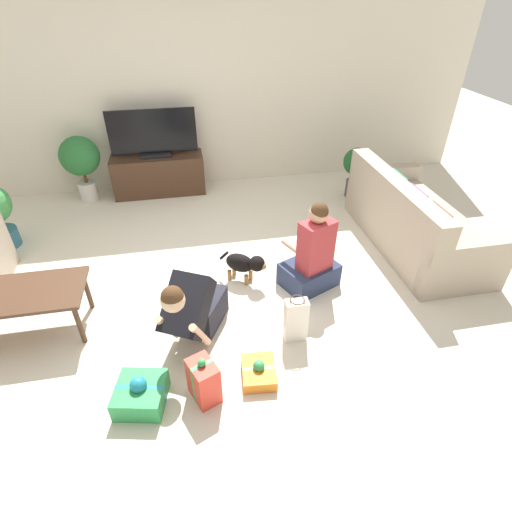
{
  "coord_description": "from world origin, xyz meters",
  "views": [
    {
      "loc": [
        -0.11,
        -3.13,
        2.58
      ],
      "look_at": [
        0.47,
        -0.14,
        0.45
      ],
      "focal_mm": 28.0,
      "sensor_mm": 36.0,
      "label": 1
    }
  ],
  "objects_px": {
    "potted_plant_back_left": "(80,160)",
    "dog": "(245,264)",
    "coffee_table": "(17,297)",
    "sofa_right": "(412,222)",
    "gift_box_c": "(259,372)",
    "gift_bag_a": "(296,320)",
    "person_kneeling": "(193,308)",
    "tv": "(153,136)",
    "person_sitting": "(312,258)",
    "gift_box_b": "(141,394)",
    "gift_box_a": "(204,381)",
    "potted_plant_corner_right": "(356,167)",
    "tv_console": "(159,175)"
  },
  "relations": [
    {
      "from": "gift_box_a",
      "to": "gift_bag_a",
      "type": "height_order",
      "value": "gift_bag_a"
    },
    {
      "from": "dog",
      "to": "person_sitting",
      "type": "bearing_deg",
      "value": -72.07
    },
    {
      "from": "dog",
      "to": "tv",
      "type": "bearing_deg",
      "value": 55.74
    },
    {
      "from": "tv_console",
      "to": "gift_box_c",
      "type": "xyz_separation_m",
      "value": [
        0.75,
        -3.49,
        -0.22
      ]
    },
    {
      "from": "person_sitting",
      "to": "gift_bag_a",
      "type": "height_order",
      "value": "person_sitting"
    },
    {
      "from": "sofa_right",
      "to": "coffee_table",
      "type": "xyz_separation_m",
      "value": [
        -3.98,
        -0.67,
        0.1
      ]
    },
    {
      "from": "tv",
      "to": "gift_bag_a",
      "type": "bearing_deg",
      "value": -70.04
    },
    {
      "from": "coffee_table",
      "to": "gift_box_b",
      "type": "xyz_separation_m",
      "value": [
        0.99,
        -0.93,
        -0.3
      ]
    },
    {
      "from": "tv",
      "to": "potted_plant_corner_right",
      "type": "relative_size",
      "value": 1.67
    },
    {
      "from": "potted_plant_corner_right",
      "to": "gift_box_a",
      "type": "height_order",
      "value": "potted_plant_corner_right"
    },
    {
      "from": "tv_console",
      "to": "tv",
      "type": "distance_m",
      "value": 0.56
    },
    {
      "from": "dog",
      "to": "gift_box_a",
      "type": "height_order",
      "value": "gift_box_a"
    },
    {
      "from": "potted_plant_corner_right",
      "to": "gift_bag_a",
      "type": "height_order",
      "value": "potted_plant_corner_right"
    },
    {
      "from": "coffee_table",
      "to": "gift_box_a",
      "type": "height_order",
      "value": "coffee_table"
    },
    {
      "from": "person_kneeling",
      "to": "sofa_right",
      "type": "bearing_deg",
      "value": 50.07
    },
    {
      "from": "person_sitting",
      "to": "gift_box_a",
      "type": "relative_size",
      "value": 2.36
    },
    {
      "from": "coffee_table",
      "to": "sofa_right",
      "type": "bearing_deg",
      "value": 9.53
    },
    {
      "from": "gift_box_c",
      "to": "gift_bag_a",
      "type": "bearing_deg",
      "value": 41.83
    },
    {
      "from": "tv",
      "to": "person_kneeling",
      "type": "height_order",
      "value": "tv"
    },
    {
      "from": "sofa_right",
      "to": "tv_console",
      "type": "relative_size",
      "value": 1.55
    },
    {
      "from": "potted_plant_corner_right",
      "to": "person_kneeling",
      "type": "distance_m",
      "value": 3.36
    },
    {
      "from": "coffee_table",
      "to": "tv",
      "type": "bearing_deg",
      "value": 66.67
    },
    {
      "from": "person_kneeling",
      "to": "person_sitting",
      "type": "distance_m",
      "value": 1.28
    },
    {
      "from": "potted_plant_back_left",
      "to": "gift_box_b",
      "type": "xyz_separation_m",
      "value": [
        0.85,
        -3.51,
        -0.5
      ]
    },
    {
      "from": "potted_plant_back_left",
      "to": "gift_bag_a",
      "type": "bearing_deg",
      "value": -55.54
    },
    {
      "from": "tv_console",
      "to": "person_sitting",
      "type": "height_order",
      "value": "person_sitting"
    },
    {
      "from": "tv_console",
      "to": "person_sitting",
      "type": "relative_size",
      "value": 1.33
    },
    {
      "from": "sofa_right",
      "to": "gift_box_a",
      "type": "relative_size",
      "value": 4.89
    },
    {
      "from": "person_sitting",
      "to": "gift_box_c",
      "type": "bearing_deg",
      "value": 30.67
    },
    {
      "from": "tv",
      "to": "dog",
      "type": "height_order",
      "value": "tv"
    },
    {
      "from": "potted_plant_back_left",
      "to": "gift_bag_a",
      "type": "xyz_separation_m",
      "value": [
        2.12,
        -3.1,
        -0.38
      ]
    },
    {
      "from": "potted_plant_corner_right",
      "to": "person_sitting",
      "type": "height_order",
      "value": "person_sitting"
    },
    {
      "from": "coffee_table",
      "to": "gift_box_c",
      "type": "distance_m",
      "value": 2.1
    },
    {
      "from": "gift_box_b",
      "to": "gift_box_a",
      "type": "bearing_deg",
      "value": -4.58
    },
    {
      "from": "coffee_table",
      "to": "gift_bag_a",
      "type": "distance_m",
      "value": 2.34
    },
    {
      "from": "tv",
      "to": "gift_box_b",
      "type": "height_order",
      "value": "tv"
    },
    {
      "from": "tv_console",
      "to": "person_sitting",
      "type": "xyz_separation_m",
      "value": [
        1.49,
        -2.47,
        0.06
      ]
    },
    {
      "from": "gift_box_b",
      "to": "gift_bag_a",
      "type": "bearing_deg",
      "value": 17.8
    },
    {
      "from": "potted_plant_back_left",
      "to": "dog",
      "type": "bearing_deg",
      "value": -50.48
    },
    {
      "from": "gift_box_a",
      "to": "gift_box_b",
      "type": "relative_size",
      "value": 0.97
    },
    {
      "from": "person_sitting",
      "to": "gift_box_a",
      "type": "distance_m",
      "value": 1.62
    },
    {
      "from": "sofa_right",
      "to": "gift_box_b",
      "type": "bearing_deg",
      "value": 118.25
    },
    {
      "from": "person_kneeling",
      "to": "dog",
      "type": "height_order",
      "value": "person_kneeling"
    },
    {
      "from": "potted_plant_corner_right",
      "to": "gift_box_c",
      "type": "relative_size",
      "value": 2.02
    },
    {
      "from": "coffee_table",
      "to": "dog",
      "type": "distance_m",
      "value": 2.02
    },
    {
      "from": "coffee_table",
      "to": "gift_box_c",
      "type": "height_order",
      "value": "coffee_table"
    },
    {
      "from": "coffee_table",
      "to": "gift_box_a",
      "type": "bearing_deg",
      "value": -33.74
    },
    {
      "from": "potted_plant_corner_right",
      "to": "gift_bag_a",
      "type": "bearing_deg",
      "value": -121.74
    },
    {
      "from": "person_kneeling",
      "to": "person_sitting",
      "type": "xyz_separation_m",
      "value": [
        1.18,
        0.5,
        0.0
      ]
    },
    {
      "from": "gift_box_c",
      "to": "person_sitting",
      "type": "bearing_deg",
      "value": 54.31
    }
  ]
}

